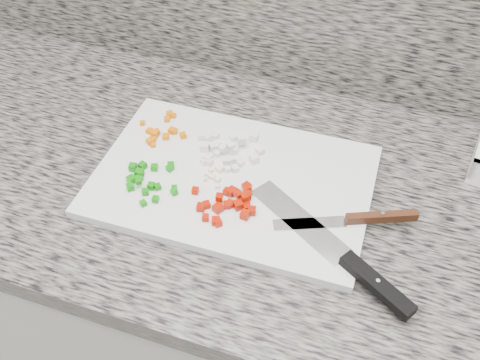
% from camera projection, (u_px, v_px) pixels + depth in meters
% --- Properties ---
extents(cabinet, '(3.92, 0.62, 0.86)m').
position_uv_depth(cabinet, '(263.00, 318.00, 1.27)').
color(cabinet, beige).
rests_on(cabinet, ground).
extents(countertop, '(3.96, 0.64, 0.04)m').
position_uv_depth(countertop, '(271.00, 191.00, 0.95)').
color(countertop, slate).
rests_on(countertop, cabinet).
extents(cutting_board, '(0.48, 0.32, 0.02)m').
position_uv_depth(cutting_board, '(233.00, 180.00, 0.93)').
color(cutting_board, white).
rests_on(cutting_board, countertop).
extents(carrot_pile, '(0.10, 0.10, 0.01)m').
position_uv_depth(carrot_pile, '(161.00, 131.00, 1.00)').
color(carrot_pile, orange).
rests_on(carrot_pile, cutting_board).
extents(onion_pile, '(0.13, 0.11, 0.02)m').
position_uv_depth(onion_pile, '(227.00, 149.00, 0.96)').
color(onion_pile, white).
rests_on(onion_pile, cutting_board).
extents(green_pepper_pile, '(0.11, 0.11, 0.02)m').
position_uv_depth(green_pepper_pile, '(146.00, 178.00, 0.91)').
color(green_pepper_pile, '#127D0B').
rests_on(green_pepper_pile, cutting_board).
extents(red_pepper_pile, '(0.12, 0.10, 0.02)m').
position_uv_depth(red_pepper_pile, '(231.00, 202.00, 0.87)').
color(red_pepper_pile, '#A81402').
rests_on(red_pepper_pile, cutting_board).
extents(garlic_pile, '(0.04, 0.05, 0.01)m').
position_uv_depth(garlic_pile, '(214.00, 175.00, 0.92)').
color(garlic_pile, '#F8EABF').
rests_on(garlic_pile, cutting_board).
extents(chef_knife, '(0.29, 0.20, 0.02)m').
position_uv_depth(chef_knife, '(348.00, 261.00, 0.79)').
color(chef_knife, silver).
rests_on(chef_knife, cutting_board).
extents(paring_knife, '(0.22, 0.11, 0.02)m').
position_uv_depth(paring_knife, '(363.00, 219.00, 0.85)').
color(paring_knife, silver).
rests_on(paring_knife, cutting_board).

